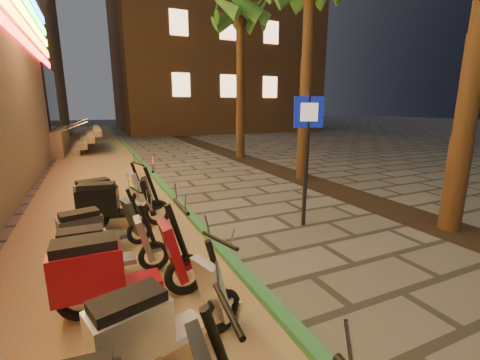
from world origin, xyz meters
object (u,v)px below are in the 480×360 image
pedestrian_sign (307,142)px  scooter_9 (96,229)px  scooter_7 (114,270)px  scooter_8 (101,251)px  scooter_6 (156,322)px  scooter_11 (106,196)px  scooter_10 (113,203)px

pedestrian_sign → scooter_9: 4.10m
scooter_7 → scooter_8: bearing=97.9°
scooter_6 → scooter_7: 1.11m
scooter_9 → scooter_8: bearing=-101.0°
scooter_7 → scooter_8: scooter_7 is taller
scooter_8 → scooter_11: scooter_11 is taller
scooter_6 → scooter_8: size_ratio=1.07×
pedestrian_sign → scooter_6: bearing=-128.2°
scooter_7 → scooter_9: (-0.17, 1.71, -0.09)m
pedestrian_sign → scooter_6: (-3.43, -2.51, -1.24)m
scooter_7 → scooter_11: scooter_7 is taller
scooter_7 → scooter_10: size_ratio=1.01×
scooter_11 → pedestrian_sign: bearing=-47.1°
scooter_6 → scooter_9: 2.82m
scooter_9 → scooter_11: bearing=68.8°
scooter_10 → scooter_7: bearing=-82.4°
scooter_6 → scooter_8: 1.94m
pedestrian_sign → scooter_7: (-3.73, -1.44, -1.18)m
scooter_6 → scooter_11: scooter_11 is taller
scooter_9 → scooter_10: scooter_10 is taller
scooter_8 → scooter_10: 2.05m
scooter_7 → scooter_8: size_ratio=1.20×
scooter_6 → scooter_8: scooter_6 is taller
scooter_8 → scooter_11: size_ratio=0.90×
scooter_8 → scooter_9: 0.89m
scooter_6 → scooter_11: bearing=75.8°
scooter_8 → scooter_9: scooter_8 is taller
scooter_9 → pedestrian_sign: bearing=-17.9°
pedestrian_sign → scooter_6: size_ratio=1.68×
scooter_6 → scooter_9: scooter_6 is taller
scooter_8 → scooter_10: scooter_10 is taller
scooter_6 → scooter_10: scooter_10 is taller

